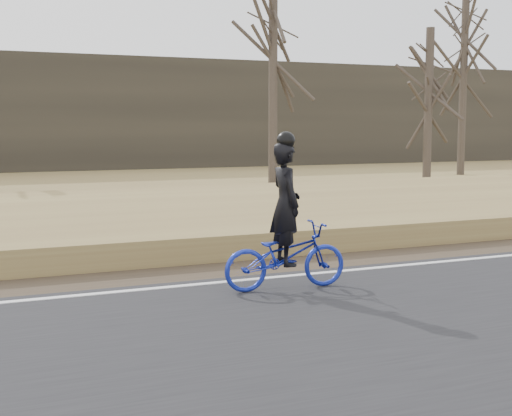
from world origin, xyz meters
name	(u,v)px	position (x,y,z in m)	size (l,w,h in m)	color
ground	(287,283)	(0.00, 0.00, 0.00)	(120.00, 120.00, 0.00)	#95844C
road	(379,324)	(0.00, -2.50, 0.03)	(120.00, 6.00, 0.06)	black
edge_line	(281,277)	(0.00, 0.20, 0.07)	(120.00, 0.12, 0.01)	silver
shoulder	(255,268)	(0.00, 1.20, 0.02)	(120.00, 1.60, 0.04)	#473A2B
embankment	(197,231)	(0.00, 4.20, 0.22)	(120.00, 5.00, 0.44)	#95844C
ballast	(149,210)	(0.00, 8.00, 0.23)	(120.00, 3.00, 0.45)	slate
railroad	(148,198)	(0.00, 8.00, 0.53)	(120.00, 2.40, 0.29)	black
treeline_backdrop	(40,113)	(0.00, 30.00, 3.00)	(120.00, 4.00, 6.00)	#383328
cyclist	(285,240)	(-0.29, -0.54, 0.76)	(1.83, 0.75, 2.22)	#16259A
bare_tree_center	(273,71)	(7.45, 16.71, 4.52)	(0.36, 0.36, 9.03)	#473D34
bare_tree_right	(428,106)	(13.76, 15.02, 3.17)	(0.36, 0.36, 6.33)	#473D34
bare_tree_far_right	(463,85)	(17.93, 17.97, 4.23)	(0.36, 0.36, 8.46)	#473D34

